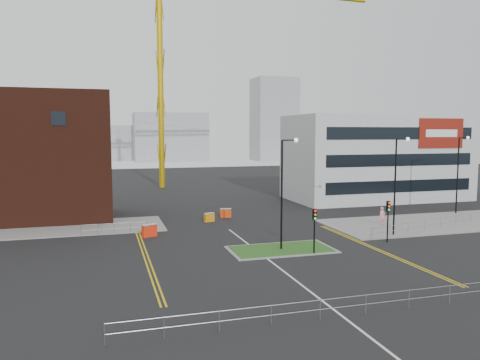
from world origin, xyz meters
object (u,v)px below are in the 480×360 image
object	(u,v)px
traffic_light_island	(315,222)
pedestrian	(382,216)
streetlamp_island	(284,184)
tower_crane	(192,28)

from	to	relation	value
traffic_light_island	pedestrian	size ratio (longest dim) A/B	1.86
streetlamp_island	pedestrian	bearing A→B (deg)	25.62
traffic_light_island	pedestrian	bearing A→B (deg)	35.95
tower_crane	streetlamp_island	world-z (taller)	tower_crane
tower_crane	traffic_light_island	size ratio (longest dim) A/B	14.52
pedestrian	tower_crane	bearing A→B (deg)	101.66
tower_crane	pedestrian	xyz separation A→B (m)	(12.07, -40.71, -26.70)
streetlamp_island	traffic_light_island	xyz separation A→B (m)	(1.78, -2.02, -2.85)
streetlamp_island	pedestrian	size ratio (longest dim) A/B	4.67
pedestrian	traffic_light_island	bearing A→B (deg)	-148.90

